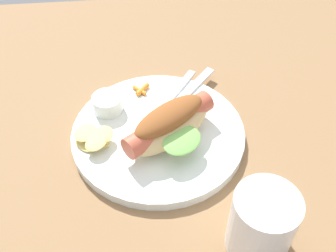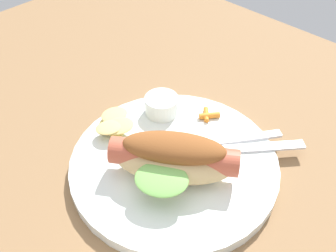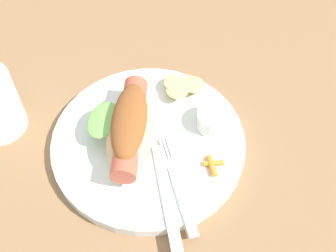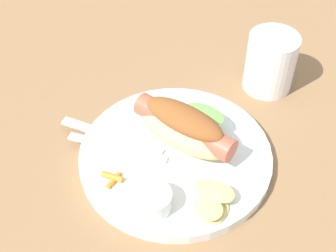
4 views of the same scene
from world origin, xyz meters
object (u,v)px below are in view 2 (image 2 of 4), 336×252
object	(u,v)px
fork	(231,140)
carrot_garnish	(208,115)
hot_dog	(171,160)
sauce_ramekin	(162,105)
knife	(245,148)
chips_pile	(113,124)
plate	(174,164)

from	to	relation	value
fork	carrot_garnish	xyz separation A→B (cm)	(-5.18, 1.49, 0.19)
hot_dog	sauce_ramekin	world-z (taller)	hot_dog
knife	carrot_garnish	size ratio (longest dim) A/B	5.38
fork	chips_pile	distance (cm)	15.87
plate	knife	world-z (taller)	knife
sauce_ramekin	fork	world-z (taller)	sauce_ramekin
fork	sauce_ramekin	bearing A→B (deg)	-42.37
fork	plate	bearing A→B (deg)	13.19
knife	carrot_garnish	distance (cm)	7.54
plate	hot_dog	world-z (taller)	hot_dog
hot_dog	fork	xyz separation A→B (cm)	(1.63, 9.86, -2.77)
hot_dog	fork	bearing A→B (deg)	-134.62
fork	knife	xyz separation A→B (cm)	(2.20, -0.01, -0.02)
plate	fork	xyz separation A→B (cm)	(3.16, 7.67, 1.00)
hot_dog	fork	size ratio (longest dim) A/B	1.21
plate	carrot_garnish	size ratio (longest dim) A/B	9.01
carrot_garnish	plate	bearing A→B (deg)	-77.59
fork	knife	distance (cm)	2.20
chips_pile	hot_dog	bearing A→B (deg)	-2.52
hot_dog	chips_pile	size ratio (longest dim) A/B	2.08
hot_dog	carrot_garnish	distance (cm)	12.17
plate	carrot_garnish	world-z (taller)	carrot_garnish
knife	carrot_garnish	world-z (taller)	carrot_garnish
sauce_ramekin	carrot_garnish	bearing A→B (deg)	34.41
carrot_garnish	hot_dog	bearing A→B (deg)	-72.64
hot_dog	sauce_ramekin	distance (cm)	11.92
sauce_ramekin	carrot_garnish	world-z (taller)	sauce_ramekin
chips_pile	carrot_garnish	size ratio (longest dim) A/B	2.47
hot_dog	sauce_ramekin	xyz separation A→B (cm)	(-9.05, 7.59, -1.66)
plate	carrot_garnish	bearing A→B (deg)	102.41
hot_dog	knife	world-z (taller)	hot_dog
sauce_ramekin	fork	size ratio (longest dim) A/B	0.38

